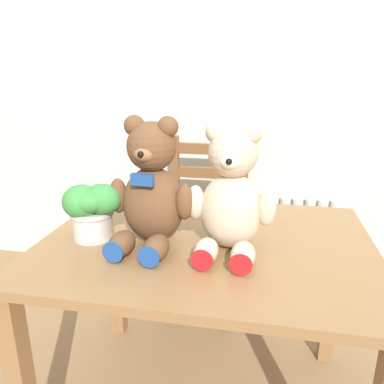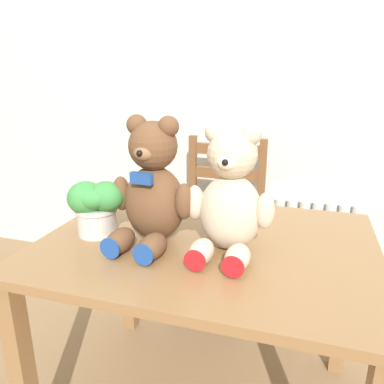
{
  "view_description": "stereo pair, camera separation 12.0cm",
  "coord_description": "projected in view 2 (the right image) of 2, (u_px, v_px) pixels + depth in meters",
  "views": [
    {
      "loc": [
        0.18,
        -0.73,
        1.27
      ],
      "look_at": [
        -0.04,
        0.39,
        0.91
      ],
      "focal_mm": 35.0,
      "sensor_mm": 36.0,
      "label": 1
    },
    {
      "loc": [
        0.29,
        -0.7,
        1.27
      ],
      "look_at": [
        -0.04,
        0.39,
        0.91
      ],
      "focal_mm": 35.0,
      "sensor_mm": 36.0,
      "label": 2
    }
  ],
  "objects": [
    {
      "name": "potted_plant",
      "position": [
        96.0,
        204.0,
        1.28
      ],
      "size": [
        0.2,
        0.17,
        0.2
      ],
      "color": "beige",
      "rests_on": "dining_table"
    },
    {
      "name": "dining_table",
      "position": [
        207.0,
        269.0,
        1.31
      ],
      "size": [
        1.11,
        0.84,
        0.73
      ],
      "color": "olive",
      "rests_on": "ground_plane"
    },
    {
      "name": "radiator",
      "position": [
        289.0,
        249.0,
        2.28
      ],
      "size": [
        0.79,
        0.1,
        0.56
      ],
      "color": "silver",
      "rests_on": "ground_plane"
    },
    {
      "name": "wooden_chair_behind",
      "position": [
        220.0,
        224.0,
        2.07
      ],
      "size": [
        0.44,
        0.42,
        0.93
      ],
      "rotation": [
        0.0,
        0.0,
        3.14
      ],
      "color": "brown",
      "rests_on": "ground_plane"
    },
    {
      "name": "teddy_bear_left",
      "position": [
        152.0,
        189.0,
        1.22
      ],
      "size": [
        0.29,
        0.3,
        0.42
      ],
      "rotation": [
        0.0,
        0.0,
        3.06
      ],
      "color": "brown",
      "rests_on": "dining_table"
    },
    {
      "name": "wall_back",
      "position": [
        259.0,
        68.0,
        2.09
      ],
      "size": [
        8.0,
        0.04,
        2.6
      ],
      "primitive_type": "cube",
      "color": "silver",
      "rests_on": "ground_plane"
    },
    {
      "name": "teddy_bear_right",
      "position": [
        230.0,
        198.0,
        1.15
      ],
      "size": [
        0.28,
        0.28,
        0.4
      ],
      "rotation": [
        0.0,
        0.0,
        3.1
      ],
      "color": "beige",
      "rests_on": "dining_table"
    }
  ]
}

